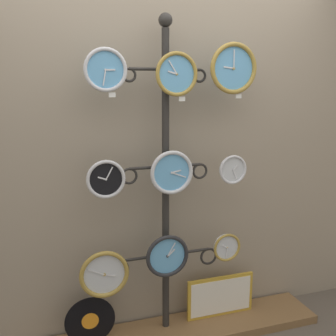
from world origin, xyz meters
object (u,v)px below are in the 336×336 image
clock_middle_left (106,179)px  clock_top_right (233,68)px  vinyl_record (90,321)px  picture_frame (220,296)px  clock_middle_right (233,170)px  clock_bottom_left (104,274)px  display_stand (166,217)px  clock_top_left (105,70)px  clock_middle_center (172,172)px  clock_bottom_right (227,247)px  clock_bottom_center (167,256)px  clock_top_center (176,74)px

clock_middle_left → clock_top_right: bearing=-0.2°
vinyl_record → picture_frame: (0.95, 0.04, -0.01)m
clock_top_right → clock_middle_right: clock_top_right is taller
clock_top_right → clock_middle_right: bearing=25.8°
clock_middle_right → clock_bottom_left: clock_middle_right is taller
display_stand → clock_middle_left: size_ratio=9.09×
clock_middle_right → vinyl_record: size_ratio=0.60×
clock_top_left → clock_middle_center: size_ratio=0.89×
clock_middle_right → vinyl_record: bearing=177.4°
display_stand → clock_top_right: bearing=-12.7°
picture_frame → clock_bottom_left: bearing=-173.5°
clock_bottom_right → picture_frame: 0.43m
display_stand → clock_bottom_center: display_stand is taller
display_stand → picture_frame: size_ratio=4.18×
clock_top_right → clock_top_center: bearing=178.8°
clock_bottom_center → vinyl_record: 0.65m
clock_top_center → clock_top_right: bearing=-1.2°
clock_top_center → clock_middle_right: size_ratio=1.35×
clock_top_center → picture_frame: 1.62m
picture_frame → clock_top_left: bearing=-174.4°
clock_top_left → clock_bottom_right: bearing=-1.2°
clock_top_left → vinyl_record: (-0.14, 0.04, -1.58)m
clock_middle_left → clock_middle_right: 0.85m
clock_top_left → clock_middle_left: size_ratio=1.06×
display_stand → clock_bottom_center: (-0.03, -0.11, -0.23)m
clock_top_right → clock_bottom_left: clock_top_right is taller
clock_middle_center → clock_middle_right: size_ratio=1.43×
display_stand → picture_frame: (0.42, -0.00, -0.65)m
clock_middle_left → clock_top_left: bearing=29.2°
clock_bottom_right → clock_middle_center: bearing=177.7°
display_stand → vinyl_record: 0.83m
clock_bottom_center → vinyl_record: bearing=171.5°
clock_bottom_right → picture_frame: (0.01, 0.10, -0.42)m
clock_top_center → clock_middle_center: 0.61m
clock_top_right → display_stand: bearing=167.3°
clock_top_center → clock_middle_center: size_ratio=0.94×
clock_bottom_right → clock_bottom_left: bearing=-179.9°
display_stand → clock_top_center: 0.93m
clock_middle_left → clock_bottom_right: clock_middle_left is taller
vinyl_record → clock_top_left: bearing=-17.0°
clock_bottom_center → clock_bottom_right: size_ratio=1.44×
clock_bottom_right → vinyl_record: clock_bottom_right is taller
clock_top_left → clock_bottom_center: 1.23m
clock_top_left → vinyl_record: clock_top_left is taller
clock_top_left → clock_bottom_center: (0.36, -0.03, -1.17)m
clock_bottom_left → clock_bottom_right: clock_bottom_right is taller
clock_top_left → picture_frame: size_ratio=0.49×
clock_bottom_right → vinyl_record: 1.03m
display_stand → clock_top_center: bearing=-64.2°
clock_middle_right → vinyl_record: 1.36m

